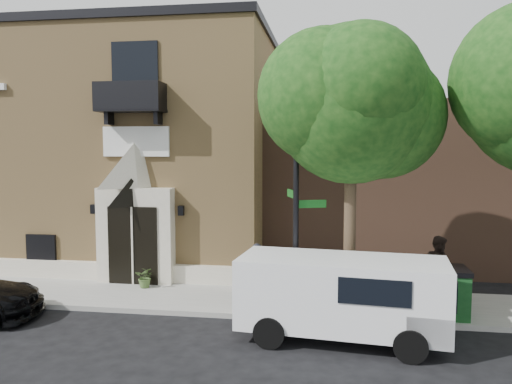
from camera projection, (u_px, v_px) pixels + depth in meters
ground at (133, 314)px, 14.09m from camera, size 120.00×120.00×0.00m
sidewalk at (183, 297)px, 15.42m from camera, size 42.00×3.00×0.15m
church at (137, 149)px, 21.97m from camera, size 12.20×11.01×9.30m
neighbour_building at (487, 184)px, 20.92m from camera, size 18.00×8.00×6.40m
street_tree_left at (353, 102)px, 13.04m from camera, size 4.97×4.38×7.77m
cargo_van at (349, 295)px, 12.02m from camera, size 5.15×2.53×2.02m
street_sign at (296, 207)px, 13.43m from camera, size 1.11×0.89×5.84m
fire_hydrant at (326, 300)px, 13.77m from camera, size 0.40×0.32×0.71m
dumpster at (428, 291)px, 13.52m from camera, size 2.04×1.18×1.32m
planter at (145, 277)px, 16.21m from camera, size 0.66×0.58×0.69m
pedestrian_near at (257, 272)px, 14.84m from camera, size 0.64×0.44×1.72m
pedestrian_far at (439, 267)px, 14.96m from camera, size 0.99×1.11×1.91m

